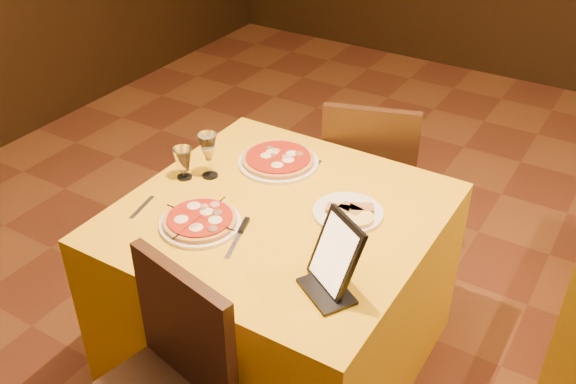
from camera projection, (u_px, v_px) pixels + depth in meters
The scene contains 11 objects.
main_table at pixel (280, 288), 2.55m from camera, with size 1.10×1.10×0.75m, color #E3AB0E.
chair_main_far at pixel (370, 177), 3.09m from camera, with size 0.45×0.45×0.91m, color black, non-canonical shape.
pizza_near at pixel (200, 222), 2.26m from camera, with size 0.29×0.29×0.03m.
pizza_far at pixel (278, 161), 2.62m from camera, with size 0.33×0.33×0.03m.
cutlet_dish at pixel (348, 211), 2.32m from camera, with size 0.26×0.26×0.03m.
wine_glass at pixel (209, 155), 2.49m from camera, with size 0.07×0.07×0.19m, color #D8C77B, non-canonical shape.
water_glass at pixel (183, 164), 2.50m from camera, with size 0.07×0.07×0.13m, color silver, non-canonical shape.
tablet at pixel (336, 254), 1.95m from camera, with size 0.19×0.02×0.24m, color black.
knife at pixel (236, 241), 2.19m from camera, with size 0.20×0.02×0.01m, color silver.
fork_near at pixel (142, 207), 2.36m from camera, with size 0.15×0.02×0.01m, color #AAA8AF.
fork_far at pixel (312, 169), 2.58m from camera, with size 0.15×0.02×0.01m, color silver.
Camera 1 is at (0.58, -1.61, 2.10)m, focal length 40.00 mm.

